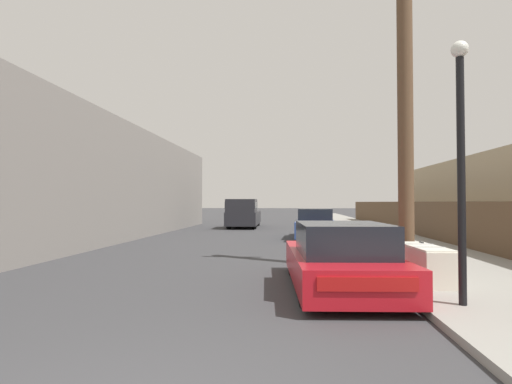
# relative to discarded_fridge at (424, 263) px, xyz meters

# --- Properties ---
(sidewalk_curb) EXTENTS (4.20, 63.00, 0.12)m
(sidewalk_curb) POSITION_rel_discarded_fridge_xyz_m (1.44, 17.70, -0.42)
(sidewalk_curb) COLOR gray
(sidewalk_curb) RESTS_ON ground
(discarded_fridge) EXTENTS (0.71, 1.86, 0.74)m
(discarded_fridge) POSITION_rel_discarded_fridge_xyz_m (0.00, 0.00, 0.00)
(discarded_fridge) COLOR silver
(discarded_fridge) RESTS_ON sidewalk_curb
(parked_sports_car_red) EXTENTS (2.15, 4.58, 1.31)m
(parked_sports_car_red) POSITION_rel_discarded_fridge_xyz_m (-1.71, -0.34, 0.11)
(parked_sports_car_red) COLOR red
(parked_sports_car_red) RESTS_ON ground
(car_parked_mid) EXTENTS (1.99, 4.73, 1.41)m
(car_parked_mid) POSITION_rel_discarded_fridge_xyz_m (-1.56, 10.69, 0.18)
(car_parked_mid) COLOR #2D478C
(car_parked_mid) RESTS_ON ground
(pickup_truck) EXTENTS (2.08, 5.78, 1.90)m
(pickup_truck) POSITION_rel_discarded_fridge_xyz_m (-5.88, 18.19, 0.47)
(pickup_truck) COLOR #232328
(pickup_truck) RESTS_ON ground
(utility_pole) EXTENTS (1.80, 0.37, 9.30)m
(utility_pole) POSITION_rel_discarded_fridge_xyz_m (0.13, 1.70, 4.37)
(utility_pole) COLOR brown
(utility_pole) RESTS_ON sidewalk_curb
(street_lamp) EXTENTS (0.26, 0.26, 4.12)m
(street_lamp) POSITION_rel_discarded_fridge_xyz_m (-0.02, -1.86, 2.07)
(street_lamp) COLOR black
(street_lamp) RESTS_ON sidewalk_curb
(wooden_fence) EXTENTS (0.08, 36.03, 1.61)m
(wooden_fence) POSITION_rel_discarded_fridge_xyz_m (3.39, 12.07, 0.45)
(wooden_fence) COLOR brown
(wooden_fence) RESTS_ON sidewalk_curb
(building_left_block) EXTENTS (7.00, 27.74, 5.22)m
(building_left_block) POSITION_rel_discarded_fridge_xyz_m (-13.19, 8.68, 2.13)
(building_left_block) COLOR gray
(building_left_block) RESTS_ON ground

